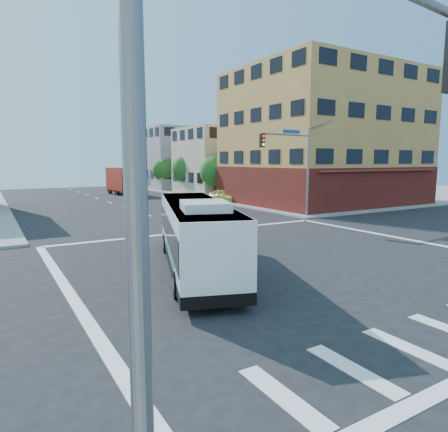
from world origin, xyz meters
TOP-DOWN VIEW (x-y plane):
  - ground at (0.00, 0.00)m, footprint 120.00×120.00m
  - sidewalk_ne at (35.00, 35.00)m, footprint 50.00×50.00m
  - corner_building_ne at (19.99, 18.48)m, footprint 18.10×15.44m
  - building_east_near at (16.98, 33.98)m, footprint 12.06×10.06m
  - building_east_far at (16.98, 47.98)m, footprint 12.06×10.06m
  - signal_mast_ne at (9.08, 10.62)m, footprint 7.91×1.13m
  - signal_mast_sw at (-9.08, -10.64)m, footprint 7.91×1.01m
  - street_tree_a at (11.90, 27.92)m, footprint 3.60×3.60m
  - street_tree_b at (11.90, 35.92)m, footprint 3.80×3.80m
  - street_tree_c at (11.90, 43.92)m, footprint 3.40×3.40m
  - street_tree_d at (11.90, 51.92)m, footprint 4.00×4.00m
  - transit_bus at (-4.28, 1.19)m, footprint 5.78×10.98m
  - box_truck at (4.53, 39.91)m, footprint 3.26×8.42m
  - parked_car at (11.16, 24.55)m, footprint 2.40×4.56m

SIDE VIEW (x-z plane):
  - ground at x=0.00m, z-range 0.00..0.00m
  - sidewalk_ne at x=35.00m, z-range 0.00..0.15m
  - parked_car at x=11.16m, z-range 0.00..1.48m
  - transit_bus at x=-4.28m, z-range -0.04..3.17m
  - box_truck at x=4.53m, z-range -0.06..3.64m
  - street_tree_c at x=11.90m, z-range 0.82..6.11m
  - street_tree_a at x=11.90m, z-range 0.83..6.35m
  - street_tree_b at x=11.90m, z-range 0.85..6.65m
  - street_tree_d at x=11.90m, z-range 0.87..6.90m
  - building_east_near at x=16.98m, z-range 0.01..9.01m
  - signal_mast_ne at x=9.08m, z-range 0.95..9.02m
  - signal_mast_sw at x=-9.08m, z-range 0.95..9.02m
  - building_east_far at x=16.98m, z-range 0.01..10.01m
  - corner_building_ne at x=19.99m, z-range -1.11..12.89m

